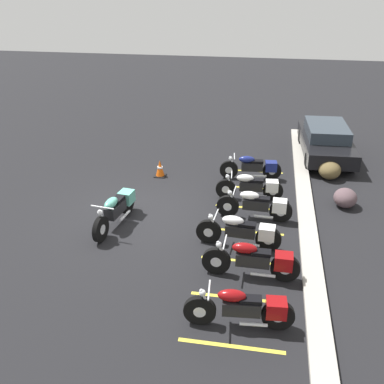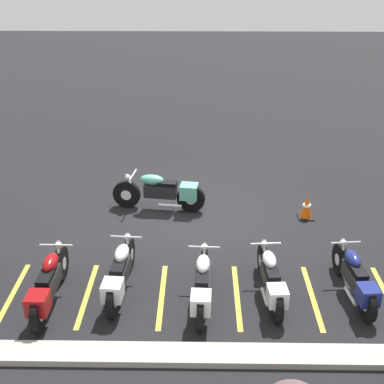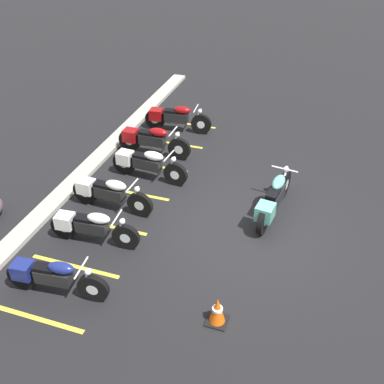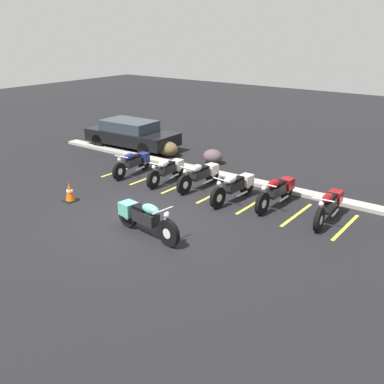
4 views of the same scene
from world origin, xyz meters
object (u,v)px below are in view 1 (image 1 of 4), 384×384
object	(u,v)px
parked_bike_2	(258,205)
traffic_cone	(160,169)
car_black	(326,140)
parked_bike_4	(256,260)
parked_bike_3	(243,231)
motorcycle_teal_featured	(116,208)
parked_bike_0	(254,167)
parked_bike_1	(253,186)
landscape_rock_1	(345,198)
parked_bike_5	(245,308)
landscape_rock_0	(330,170)

from	to	relation	value
parked_bike_2	traffic_cone	xyz separation A→B (m)	(-2.61, -3.59, -0.18)
car_black	parked_bike_2	bearing A→B (deg)	-25.82
parked_bike_4	parked_bike_3	bearing A→B (deg)	-72.10
motorcycle_teal_featured	parked_bike_2	bearing A→B (deg)	111.84
parked_bike_0	car_black	xyz separation A→B (m)	(-2.70, 2.68, 0.23)
motorcycle_teal_featured	parked_bike_1	xyz separation A→B (m)	(-2.31, 3.77, -0.05)
parked_bike_0	traffic_cone	world-z (taller)	parked_bike_0
parked_bike_4	landscape_rock_1	size ratio (longest dim) A/B	2.81
motorcycle_teal_featured	parked_bike_1	world-z (taller)	motorcycle_teal_featured
motorcycle_teal_featured	parked_bike_0	world-z (taller)	motorcycle_teal_featured
parked_bike_4	motorcycle_teal_featured	bearing A→B (deg)	-24.28
parked_bike_2	parked_bike_5	distance (m)	4.61
parked_bike_5	car_black	world-z (taller)	car_black
parked_bike_4	parked_bike_5	bearing A→B (deg)	86.16
motorcycle_teal_featured	parked_bike_3	bearing A→B (deg)	88.43
parked_bike_0	landscape_rock_0	xyz separation A→B (m)	(-0.54, 2.65, -0.13)
parked_bike_3	parked_bike_4	distance (m)	1.35
parked_bike_1	parked_bike_4	xyz separation A→B (m)	(4.20, 0.28, 0.03)
parked_bike_5	motorcycle_teal_featured	bearing A→B (deg)	-47.40
parked_bike_1	parked_bike_2	xyz separation A→B (m)	(1.31, 0.22, 0.02)
parked_bike_4	landscape_rock_0	bearing A→B (deg)	-109.15
landscape_rock_1	traffic_cone	xyz separation A→B (m)	(-1.30, -6.23, -0.00)
parked_bike_2	landscape_rock_1	xyz separation A→B (m)	(-1.30, 2.64, -0.17)
parked_bike_2	landscape_rock_1	size ratio (longest dim) A/B	2.70
parked_bike_1	parked_bike_2	distance (m)	1.33
motorcycle_teal_featured	parked_bike_1	bearing A→B (deg)	129.32
parked_bike_3	car_black	xyz separation A→B (m)	(-7.24, 2.74, 0.21)
parked_bike_1	traffic_cone	bearing A→B (deg)	-25.15
parked_bike_2	car_black	bearing A→B (deg)	-110.41
parked_bike_4	landscape_rock_1	xyz separation A→B (m)	(-4.19, 2.58, -0.19)
landscape_rock_0	traffic_cone	world-z (taller)	landscape_rock_0
parked_bike_0	landscape_rock_1	world-z (taller)	parked_bike_0
landscape_rock_0	landscape_rock_1	size ratio (longest dim) A/B	1.18
landscape_rock_0	parked_bike_2	bearing A→B (deg)	-34.32
parked_bike_3	traffic_cone	world-z (taller)	parked_bike_3
parked_bike_5	landscape_rock_0	xyz separation A→B (m)	(-8.09, 2.45, -0.15)
car_black	traffic_cone	distance (m)	6.72
parked_bike_3	landscape_rock_0	world-z (taller)	parked_bike_3
parked_bike_0	parked_bike_1	xyz separation A→B (m)	(1.63, 0.06, -0.00)
parked_bike_1	parked_bike_4	size ratio (longest dim) A/B	0.93
car_black	landscape_rock_1	xyz separation A→B (m)	(4.34, 0.24, -0.39)
parked_bike_1	landscape_rock_0	xyz separation A→B (m)	(-2.17, 2.59, -0.13)
parked_bike_0	landscape_rock_1	size ratio (longest dim) A/B	2.62
car_black	landscape_rock_0	bearing A→B (deg)	-3.46
landscape_rock_1	traffic_cone	size ratio (longest dim) A/B	1.34
parked_bike_1	landscape_rock_1	bearing A→B (deg)	175.72
parked_bike_2	landscape_rock_0	size ratio (longest dim) A/B	2.29
landscape_rock_0	landscape_rock_1	distance (m)	2.19
parked_bike_2	parked_bike_1	bearing A→B (deg)	-77.84
motorcycle_teal_featured	car_black	distance (m)	9.21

